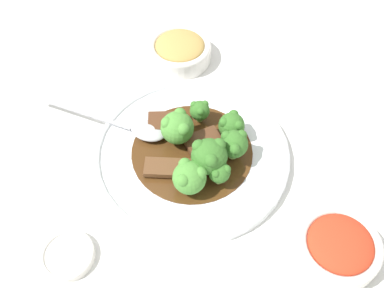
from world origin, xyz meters
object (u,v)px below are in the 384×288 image
beef_strip_1 (169,168)px  broccoli_floret_6 (234,144)px  beef_strip_0 (203,141)px  broccoli_floret_0 (209,156)px  sauce_dish (68,255)px  broccoli_floret_3 (200,110)px  broccoli_floret_2 (219,172)px  serving_spoon (133,128)px  broccoli_floret_5 (189,177)px  main_plate (192,153)px  side_bowl_kimchi (338,247)px  beef_strip_2 (167,123)px  broccoli_floret_4 (232,125)px  broccoli_floret_1 (177,127)px  side_bowl_appetizer (180,50)px

beef_strip_1 → broccoli_floret_6: broccoli_floret_6 is taller
beef_strip_0 → broccoli_floret_0: 0.06m
beef_strip_0 → beef_strip_1: same height
broccoli_floret_0 → broccoli_floret_6: bearing=-119.2°
broccoli_floret_6 → sauce_dish: size_ratio=0.70×
broccoli_floret_0 → broccoli_floret_3: (0.05, -0.08, -0.01)m
broccoli_floret_2 → broccoli_floret_3: size_ratio=1.06×
serving_spoon → broccoli_floret_2: bearing=169.3°
broccoli_floret_2 → broccoli_floret_5: size_ratio=0.81×
main_plate → broccoli_floret_2: broccoli_floret_2 is taller
side_bowl_kimchi → sauce_dish: (0.33, 0.16, -0.02)m
broccoli_floret_6 → broccoli_floret_0: bearing=60.8°
beef_strip_2 → broccoli_floret_3: bearing=-142.2°
broccoli_floret_4 → serving_spoon: broccoli_floret_4 is taller
broccoli_floret_6 → side_bowl_kimchi: bearing=156.1°
broccoli_floret_1 → sauce_dish: size_ratio=0.76×
side_bowl_kimchi → serving_spoon: bearing=-9.9°
broccoli_floret_1 → broccoli_floret_4: (-0.07, -0.04, -0.01)m
main_plate → beef_strip_0: bearing=-114.4°
beef_strip_2 → broccoli_floret_4: 0.10m
broccoli_floret_3 → serving_spoon: 0.11m
broccoli_floret_5 → side_bowl_appetizer: 0.30m
beef_strip_1 → broccoli_floret_3: broccoli_floret_3 is taller
broccoli_floret_4 → side_bowl_appetizer: (0.16, -0.14, -0.02)m
beef_strip_0 → side_bowl_kimchi: (-0.24, 0.09, -0.00)m
broccoli_floret_2 → broccoli_floret_5: 0.04m
broccoli_floret_3 → side_bowl_appetizer: size_ratio=0.33×
beef_strip_1 → beef_strip_0: bearing=-109.8°
side_bowl_kimchi → beef_strip_1: bearing=-3.8°
beef_strip_2 → broccoli_floret_0: broccoli_floret_0 is taller
main_plate → side_bowl_kimchi: 0.25m
beef_strip_2 → side_bowl_kimchi: size_ratio=0.64×
broccoli_floret_0 → side_bowl_kimchi: (-0.21, 0.04, -0.03)m
broccoli_floret_3 → broccoli_floret_1: bearing=74.9°
broccoli_floret_3 → broccoli_floret_5: size_ratio=0.76×
beef_strip_0 → side_bowl_kimchi: side_bowl_kimchi is taller
main_plate → broccoli_floret_6: (-0.06, -0.02, 0.04)m
beef_strip_0 → broccoli_floret_3: (0.02, -0.04, 0.02)m
side_bowl_kimchi → broccoli_floret_6: bearing=-23.9°
sauce_dish → side_bowl_appetizer: bearing=-85.1°
broccoli_floret_2 → sauce_dish: bearing=53.0°
main_plate → serving_spoon: bearing=3.0°
beef_strip_2 → broccoli_floret_1: size_ratio=1.28×
broccoli_floret_4 → broccoli_floret_6: size_ratio=0.85×
beef_strip_1 → broccoli_floret_4: (-0.06, -0.10, 0.02)m
serving_spoon → side_bowl_kimchi: bearing=170.1°
beef_strip_2 → side_bowl_appetizer: (0.06, -0.17, -0.00)m
main_plate → broccoli_floret_5: 0.08m
beef_strip_0 → beef_strip_2: 0.07m
broccoli_floret_5 → side_bowl_appetizer: (0.14, -0.26, -0.02)m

